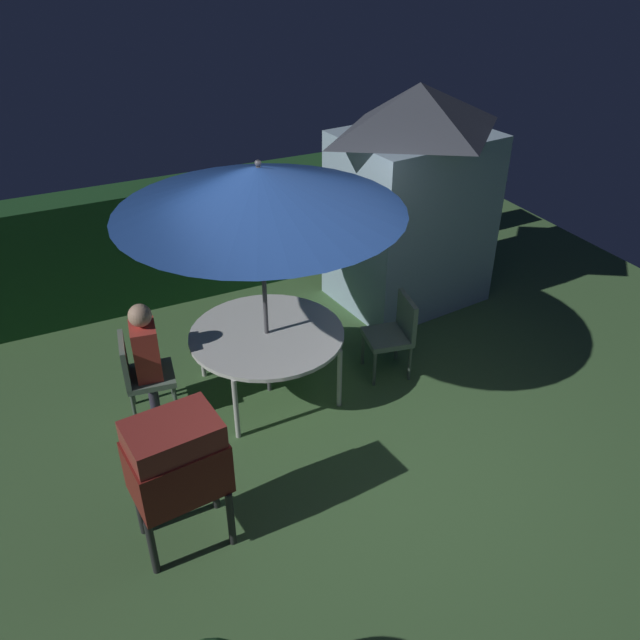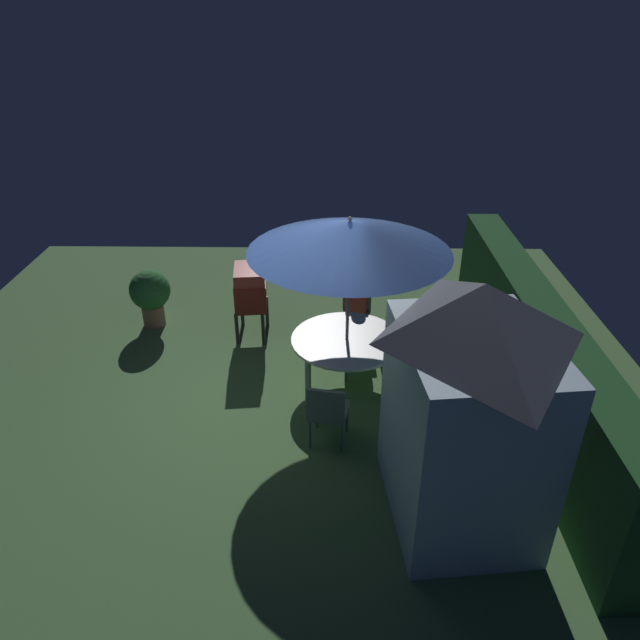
{
  "view_description": "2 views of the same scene",
  "coord_description": "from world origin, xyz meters",
  "views": [
    {
      "loc": [
        -2.26,
        -4.15,
        4.3
      ],
      "look_at": [
        0.14,
        0.8,
        0.88
      ],
      "focal_mm": 36.62,
      "sensor_mm": 36.0,
      "label": 1
    },
    {
      "loc": [
        6.69,
        0.77,
        4.92
      ],
      "look_at": [
        -0.19,
        0.66,
        1.1
      ],
      "focal_mm": 32.82,
      "sensor_mm": 36.0,
      "label": 2
    }
  ],
  "objects": [
    {
      "name": "patio_umbrella",
      "position": [
        -0.34,
        1.04,
        2.24
      ],
      "size": [
        2.67,
        2.67,
        2.51
      ],
      "color": "#4C4C51",
      "rests_on": "ground"
    },
    {
      "name": "chair_far_side",
      "position": [
        1.02,
        0.77,
        0.52
      ],
      "size": [
        0.54,
        0.54,
        0.9
      ],
      "color": "slate",
      "rests_on": "ground"
    },
    {
      "name": "hedge_backdrop",
      "position": [
        0.0,
        3.5,
        0.77
      ],
      "size": [
        6.67,
        0.54,
        1.54
      ],
      "color": "#1E4C23",
      "rests_on": "ground"
    },
    {
      "name": "bbq_grill",
      "position": [
        -1.67,
        -0.47,
        0.85
      ],
      "size": [
        0.75,
        0.57,
        1.2
      ],
      "color": "maroon",
      "rests_on": "ground"
    },
    {
      "name": "garden_shed",
      "position": [
        2.04,
        2.16,
        1.38
      ],
      "size": [
        1.99,
        1.64,
        2.72
      ],
      "color": "#9EBCD1",
      "rests_on": "ground"
    },
    {
      "name": "ground_plane",
      "position": [
        0.0,
        0.0,
        0.0
      ],
      "size": [
        11.0,
        11.0,
        0.0
      ],
      "primitive_type": "plane",
      "color": "#47703D"
    },
    {
      "name": "patio_table",
      "position": [
        -0.34,
        1.04,
        0.68
      ],
      "size": [
        1.57,
        1.57,
        0.73
      ],
      "color": "white",
      "rests_on": "ground"
    },
    {
      "name": "person_in_red",
      "position": [
        -1.52,
        1.21,
        0.78
      ],
      "size": [
        0.29,
        0.37,
        1.26
      ],
      "color": "#CC3D33",
      "rests_on": "ground"
    },
    {
      "name": "chair_near_shed",
      "position": [
        -1.6,
        1.22,
        0.52
      ],
      "size": [
        0.53,
        0.52,
        0.9
      ],
      "color": "slate",
      "rests_on": "ground"
    }
  ]
}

